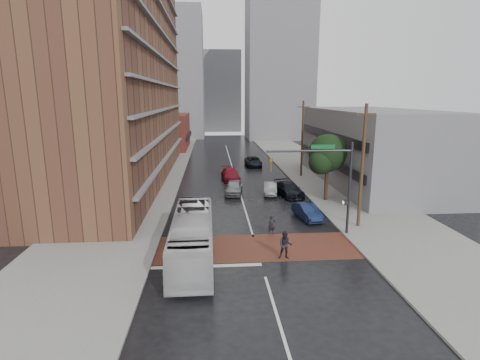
{
  "coord_description": "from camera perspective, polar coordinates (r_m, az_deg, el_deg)",
  "views": [
    {
      "loc": [
        -3.05,
        -24.29,
        10.49
      ],
      "look_at": [
        -0.68,
        6.96,
        3.5
      ],
      "focal_mm": 28.0,
      "sensor_mm": 36.0,
      "label": 1
    }
  ],
  "objects": [
    {
      "name": "pedestrian_b",
      "position": [
        25.15,
        6.93,
        -9.83
      ],
      "size": [
        1.04,
        0.89,
        1.89
      ],
      "primitive_type": "imported",
      "rotation": [
        0.0,
        0.0,
        -0.21
      ],
      "color": "black",
      "rests_on": "ground"
    },
    {
      "name": "crosswalk",
      "position": [
        27.08,
        2.52,
        -10.2
      ],
      "size": [
        14.0,
        5.0,
        0.02
      ],
      "primitive_type": "cube",
      "color": "brown",
      "rests_on": "ground"
    },
    {
      "name": "car_parked_far",
      "position": [
        42.28,
        7.05,
        -0.96
      ],
      "size": [
        1.71,
        3.97,
        1.33
      ],
      "primitive_type": "imported",
      "rotation": [
        0.0,
        0.0,
        0.03
      ],
      "color": "#929599",
      "rests_on": "ground"
    },
    {
      "name": "pedestrian_a",
      "position": [
        29.32,
        4.86,
        -6.83
      ],
      "size": [
        0.6,
        0.43,
        1.54
      ],
      "primitive_type": "imported",
      "rotation": [
        0.0,
        0.0,
        0.12
      ],
      "color": "black",
      "rests_on": "ground"
    },
    {
      "name": "car_parked_mid",
      "position": [
        40.72,
        7.49,
        -1.41
      ],
      "size": [
        2.86,
        5.25,
        1.44
      ],
      "primitive_type": "imported",
      "rotation": [
        0.0,
        0.0,
        0.18
      ],
      "color": "black",
      "rests_on": "ground"
    },
    {
      "name": "storefront_west",
      "position": [
        79.1,
        -10.9,
        7.28
      ],
      "size": [
        8.0,
        16.0,
        7.0
      ],
      "primitive_type": "cube",
      "color": "brown",
      "rests_on": "ground"
    },
    {
      "name": "ground",
      "position": [
        26.63,
        2.64,
        -10.64
      ],
      "size": [
        160.0,
        160.0,
        0.0
      ],
      "primitive_type": "plane",
      "color": "black",
      "rests_on": "ground"
    },
    {
      "name": "signal_mast",
      "position": [
        28.81,
        13.76,
        0.68
      ],
      "size": [
        6.5,
        0.3,
        7.2
      ],
      "color": "#2D2D33",
      "rests_on": "ground"
    },
    {
      "name": "utility_pole_far",
      "position": [
        50.0,
        9.46,
        6.26
      ],
      "size": [
        1.6,
        0.26,
        10.0
      ],
      "color": "#473321",
      "rests_on": "ground"
    },
    {
      "name": "distant_tower_east",
      "position": [
        98.07,
        5.96,
        16.91
      ],
      "size": [
        16.0,
        14.0,
        36.0
      ],
      "primitive_type": "cube",
      "color": "slate",
      "rests_on": "ground"
    },
    {
      "name": "car_travel_b",
      "position": [
        41.14,
        4.64,
        -1.3
      ],
      "size": [
        1.94,
        4.12,
        1.31
      ],
      "primitive_type": "imported",
      "rotation": [
        0.0,
        0.0,
        -0.14
      ],
      "color": "#94989B",
      "rests_on": "ground"
    },
    {
      "name": "sidewalk_west",
      "position": [
        51.08,
        -13.76,
        0.45
      ],
      "size": [
        9.0,
        90.0,
        0.15
      ],
      "primitive_type": "cube",
      "color": "gray",
      "rests_on": "ground"
    },
    {
      "name": "street_tree",
      "position": [
        38.55,
        13.21,
        3.65
      ],
      "size": [
        4.2,
        4.1,
        6.9
      ],
      "color": "#332319",
      "rests_on": "ground"
    },
    {
      "name": "transit_bus",
      "position": [
        24.99,
        -7.25,
        -8.54
      ],
      "size": [
        2.67,
        11.03,
        3.07
      ],
      "primitive_type": "imported",
      "rotation": [
        0.0,
        0.0,
        0.01
      ],
      "color": "silver",
      "rests_on": "ground"
    },
    {
      "name": "car_parked_near",
      "position": [
        33.37,
        10.22,
        -4.75
      ],
      "size": [
        2.09,
        4.24,
        1.34
      ],
      "primitive_type": "imported",
      "rotation": [
        0.0,
        0.0,
        0.17
      ],
      "color": "#142148",
      "rests_on": "ground"
    },
    {
      "name": "car_travel_c",
      "position": [
        48.08,
        -1.45,
        0.87
      ],
      "size": [
        2.48,
        5.24,
        1.48
      ],
      "primitive_type": "imported",
      "rotation": [
        0.0,
        0.0,
        0.08
      ],
      "color": "maroon",
      "rests_on": "ground"
    },
    {
      "name": "distant_tower_center",
      "position": [
        119.33,
        -2.94,
        13.29
      ],
      "size": [
        12.0,
        10.0,
        24.0
      ],
      "primitive_type": "cube",
      "color": "slate",
      "rests_on": "ground"
    },
    {
      "name": "car_travel_a",
      "position": [
        41.11,
        -0.95,
        -1.11
      ],
      "size": [
        2.41,
        4.7,
        1.53
      ],
      "primitive_type": "imported",
      "rotation": [
        0.0,
        0.0,
        -0.14
      ],
      "color": "#93959A",
      "rests_on": "ground"
    },
    {
      "name": "distant_tower_west",
      "position": [
        103.02,
        -10.82,
        15.43
      ],
      "size": [
        18.0,
        16.0,
        32.0
      ],
      "primitive_type": "cube",
      "color": "slate",
      "rests_on": "ground"
    },
    {
      "name": "utility_pole_near",
      "position": [
        31.13,
        18.13,
        2.05
      ],
      "size": [
        1.6,
        0.26,
        10.0
      ],
      "color": "#473321",
      "rests_on": "ground"
    },
    {
      "name": "sidewalk_east",
      "position": [
        52.43,
        11.88,
        0.85
      ],
      "size": [
        9.0,
        90.0,
        0.15
      ],
      "primitive_type": "cube",
      "color": "gray",
      "rests_on": "ground"
    },
    {
      "name": "suv_travel",
      "position": [
        57.81,
        2.03,
        2.84
      ],
      "size": [
        2.41,
        5.17,
        1.43
      ],
      "primitive_type": "imported",
      "rotation": [
        0.0,
        0.0,
        0.01
      ],
      "color": "black",
      "rests_on": "ground"
    },
    {
      "name": "apartment_block",
      "position": [
        49.64,
        -17.78,
        16.06
      ],
      "size": [
        10.0,
        44.0,
        28.0
      ],
      "primitive_type": "cube",
      "color": "brown",
      "rests_on": "ground"
    },
    {
      "name": "building_east",
      "position": [
        48.78,
        19.41,
        4.81
      ],
      "size": [
        11.0,
        26.0,
        9.0
      ],
      "primitive_type": "cube",
      "color": "slate",
      "rests_on": "ground"
    }
  ]
}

